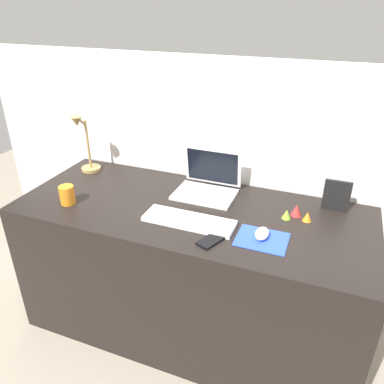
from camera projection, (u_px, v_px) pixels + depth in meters
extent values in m
plane|color=gray|center=(191.00, 323.00, 2.14)|extent=(6.00, 6.00, 0.00)
cube|color=silver|center=(216.00, 185.00, 2.14)|extent=(2.88, 0.05, 1.38)
cube|color=black|center=(191.00, 271.00, 1.97)|extent=(1.68, 0.68, 0.74)
cube|color=white|center=(205.00, 195.00, 1.91)|extent=(0.30, 0.21, 0.01)
cube|color=white|center=(213.00, 166.00, 1.96)|extent=(0.30, 0.04, 0.20)
cube|color=black|center=(212.00, 167.00, 1.96)|extent=(0.27, 0.03, 0.17)
cube|color=white|center=(189.00, 221.00, 1.68)|extent=(0.41, 0.13, 0.02)
cube|color=blue|center=(262.00, 239.00, 1.57)|extent=(0.21, 0.17, 0.00)
ellipsoid|color=white|center=(262.00, 233.00, 1.57)|extent=(0.06, 0.10, 0.03)
cube|color=black|center=(212.00, 240.00, 1.56)|extent=(0.11, 0.14, 0.01)
cylinder|color=#A5844C|center=(91.00, 169.00, 2.19)|extent=(0.11, 0.11, 0.02)
cylinder|color=#A5844C|center=(88.00, 145.00, 2.13)|extent=(0.01, 0.01, 0.28)
cylinder|color=#A5844C|center=(81.00, 121.00, 2.03)|extent=(0.01, 0.08, 0.08)
cone|color=#A5844C|center=(77.00, 121.00, 2.00)|extent=(0.06, 0.06, 0.05)
cube|color=black|center=(337.00, 196.00, 1.76)|extent=(0.12, 0.02, 0.15)
cylinder|color=orange|center=(67.00, 195.00, 1.83)|extent=(0.07, 0.07, 0.09)
cone|color=orange|center=(307.00, 217.00, 1.69)|extent=(0.04, 0.04, 0.04)
cone|color=red|center=(296.00, 210.00, 1.73)|extent=(0.05, 0.05, 0.05)
cone|color=#8CDB33|center=(286.00, 214.00, 1.71)|extent=(0.04, 0.04, 0.04)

